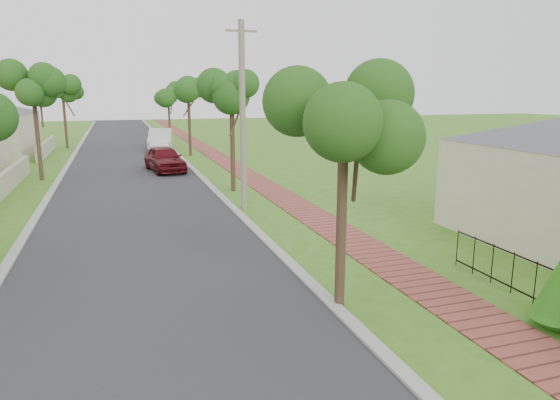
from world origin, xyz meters
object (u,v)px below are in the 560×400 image
utility_pole (243,116)px  near_tree (344,127)px  parked_car_white (161,139)px  parked_car_red (165,159)px

utility_pole → near_tree: bearing=-91.6°
parked_car_white → near_tree: (1.02, -31.94, 3.07)m
parked_car_white → utility_pole: bearing=-79.0°
parked_car_white → utility_pole: size_ratio=0.69×
parked_car_red → near_tree: near_tree is taller
parked_car_white → near_tree: size_ratio=1.02×
parked_car_white → utility_pole: (1.29, -22.31, 2.84)m
parked_car_white → near_tree: bearing=-80.5°
parked_car_red → parked_car_white: (0.78, 11.60, 0.09)m
near_tree → utility_pole: size_ratio=0.68×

